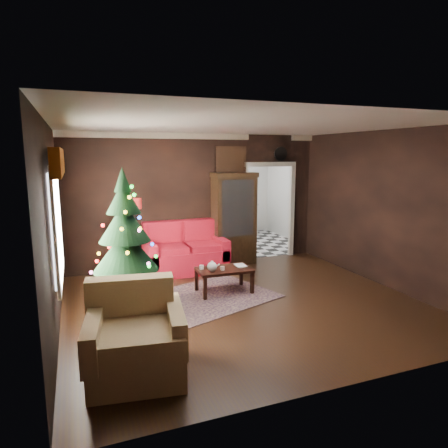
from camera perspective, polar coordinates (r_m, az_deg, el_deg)
name	(u,v)px	position (r m, az deg, el deg)	size (l,w,h in m)	color
floor	(244,303)	(6.50, 2.88, -11.35)	(5.50, 5.50, 0.00)	black
ceiling	(245,125)	(6.07, 3.12, 14.11)	(5.50, 5.50, 0.00)	white
wall_back	(197,200)	(8.45, -3.86, 3.43)	(5.50, 5.50, 0.00)	black
wall_front	(349,255)	(4.02, 17.56, -4.36)	(5.50, 5.50, 0.00)	black
wall_left	(52,229)	(5.63, -23.58, -0.71)	(5.50, 5.50, 0.00)	black
wall_right	(385,209)	(7.65, 22.20, 2.02)	(5.50, 5.50, 0.00)	black
doorway	(268,212)	(9.14, 6.41, 1.67)	(1.10, 0.10, 2.10)	silver
left_window	(56,223)	(5.81, -23.14, 0.15)	(0.05, 1.60, 1.40)	white
valance	(58,162)	(5.74, -22.90, 8.29)	(0.12, 2.10, 0.35)	#6E3008
kitchen_floor	(242,243)	(10.66, 2.62, -2.82)	(3.00, 3.00, 0.00)	silver
kitchen_window	(223,177)	(11.76, -0.14, 6.76)	(0.70, 0.06, 0.70)	white
rug	(205,298)	(6.70, -2.73, -10.60)	(2.20, 1.60, 0.01)	#412834
loveseat	(186,247)	(8.07, -5.57, -3.40)	(1.70, 0.90, 1.00)	#900606
curio_cabinet	(234,221)	(8.55, 1.43, 0.48)	(0.90, 0.45, 1.90)	black
floor_lamp	(137,237)	(7.64, -12.52, -1.83)	(0.25, 0.25, 1.46)	black
christmas_tree	(125,246)	(5.91, -14.06, -3.15)	(1.13, 1.13, 2.15)	black
armchair	(136,335)	(4.49, -12.58, -15.34)	(1.03, 1.03, 1.05)	beige
coffee_table	(224,280)	(6.90, 0.00, -8.11)	(0.92, 0.55, 0.42)	black
teapot	(212,266)	(6.64, -1.73, -6.15)	(0.19, 0.19, 0.18)	silver
cup_a	(202,267)	(6.81, -3.26, -6.24)	(0.08, 0.08, 0.07)	silver
cup_b	(222,268)	(6.74, -0.22, -6.41)	(0.07, 0.07, 0.06)	silver
book	(236,260)	(6.92, 1.71, -5.20)	(0.18, 0.02, 0.24)	#847058
wall_clock	(280,154)	(9.12, 8.14, 10.00)	(0.32, 0.32, 0.06)	white
painting	(231,160)	(8.61, 1.00, 9.24)	(0.62, 0.05, 0.52)	#B0874D
kitchen_counter	(226,220)	(11.67, 0.30, 0.55)	(1.80, 0.60, 0.90)	beige
kitchen_table	(236,233)	(10.20, 1.76, -1.25)	(0.70, 0.70, 0.75)	brown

